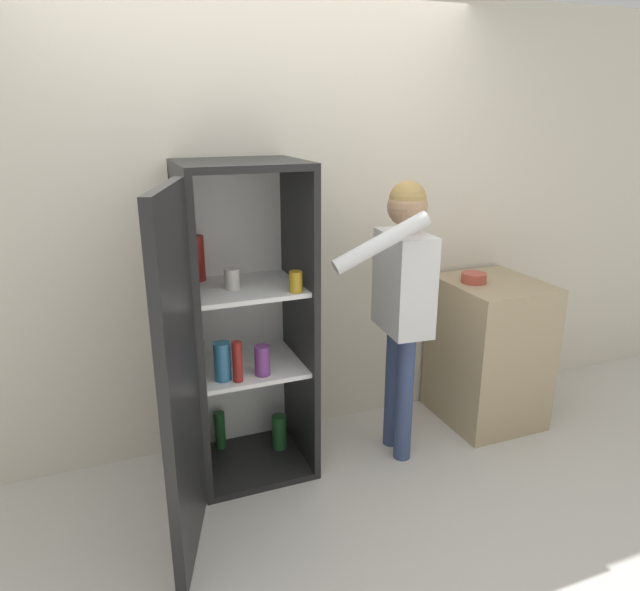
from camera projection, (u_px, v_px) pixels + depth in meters
name	position (u px, v px, depth m)	size (l,w,h in m)	color
ground_plane	(328.00, 528.00, 2.74)	(12.00, 12.00, 0.00)	beige
wall_back	(263.00, 230.00, 3.22)	(7.00, 0.06, 2.55)	beige
refrigerator	(231.00, 335.00, 2.88)	(0.86, 1.14, 1.69)	black
person	(402.00, 286.00, 3.07)	(0.62, 0.50, 1.58)	#384770
counter	(488.00, 351.00, 3.62)	(0.56, 0.62, 0.92)	tan
bowl	(474.00, 278.00, 3.46)	(0.15, 0.15, 0.06)	#B24738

